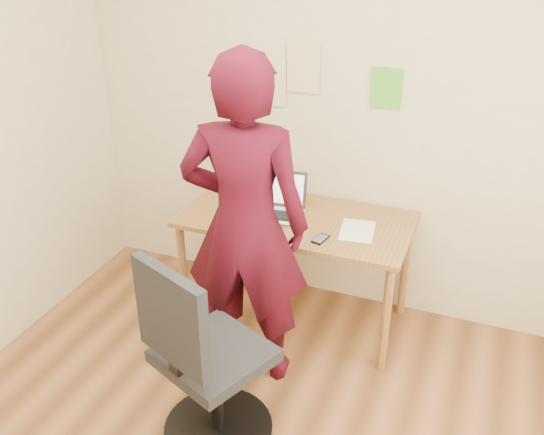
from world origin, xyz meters
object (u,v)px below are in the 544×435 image
at_px(laptop, 277,205).
at_px(person, 245,226).
at_px(phone, 320,239).
at_px(desk, 296,230).
at_px(office_chair, 204,368).

distance_m(laptop, person, 0.59).
bearing_deg(phone, person, -121.72).
bearing_deg(person, laptop, -96.00).
xyz_separation_m(laptop, phone, (0.35, -0.23, -0.05)).
relative_size(desk, laptop, 3.85).
bearing_deg(laptop, phone, -40.30).
bearing_deg(phone, laptop, 157.87).
height_order(laptop, person, person).
relative_size(desk, phone, 10.65).
bearing_deg(phone, office_chair, -96.03).
xyz_separation_m(laptop, office_chair, (0.07, -1.16, -0.33)).
bearing_deg(office_chair, person, 115.91).
height_order(phone, office_chair, office_chair).
xyz_separation_m(office_chair, person, (-0.03, 0.59, 0.48)).
bearing_deg(laptop, person, -93.52).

